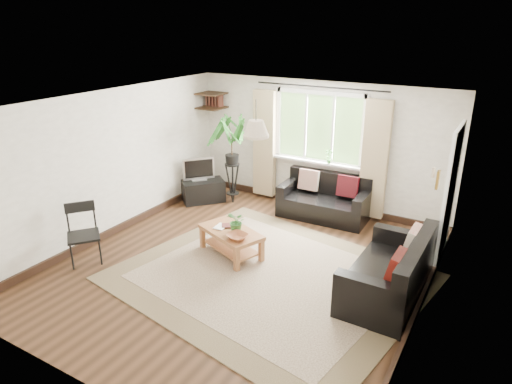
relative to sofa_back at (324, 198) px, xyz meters
The scene contains 24 objects.
floor 2.35m from the sofa_back, 98.30° to the right, with size 5.50×5.50×0.00m, color black.
ceiling 3.08m from the sofa_back, 98.30° to the right, with size 5.50×5.50×0.00m, color white.
wall_back 1.00m from the sofa_back, 126.21° to the left, with size 5.00×0.02×2.40m, color beige.
wall_front 5.12m from the sofa_back, 93.80° to the right, with size 5.00×0.02×2.40m, color beige.
wall_left 3.74m from the sofa_back, 141.03° to the right, with size 0.02×5.50×2.40m, color beige.
wall_right 3.26m from the sofa_back, 46.64° to the right, with size 0.02×5.50×2.40m, color beige.
rug 2.38m from the sofa_back, 86.43° to the right, with size 3.92×3.36×0.02m, color beige.
window 1.29m from the sofa_back, 128.74° to the left, with size 2.50×0.16×2.16m, color white, non-canonical shape.
door 2.30m from the sofa_back, 15.52° to the right, with size 0.06×0.96×2.06m, color silver.
corner_shelf 3.00m from the sofa_back, behind, with size 0.50×0.50×0.34m, color black, non-canonical shape.
pendant_lamp 2.55m from the sofa_back, 100.02° to the right, with size 0.36×0.36×0.54m, color beige, non-canonical shape.
wall_sconce 3.20m from the sofa_back, 43.56° to the right, with size 0.12×0.12×0.28m, color beige, non-canonical shape.
sofa_back is the anchor object (origin of this frame).
sofa_right 2.58m from the sofa_back, 49.40° to the right, with size 0.85×1.70×0.80m, color black, non-canonical shape.
coffee_table 2.18m from the sofa_back, 108.26° to the right, with size 1.02×0.56×0.42m, color brown, non-canonical shape.
table_plant 2.14m from the sofa_back, 105.70° to the right, with size 0.29×0.25×0.32m, color #2E6528.
bowl 2.30m from the sofa_back, 101.00° to the right, with size 0.30×0.30×0.07m, color #A25A38.
book_a 2.26m from the sofa_back, 114.98° to the right, with size 0.17×0.23×0.02m, color white.
book_b 2.06m from the sofa_back, 113.76° to the right, with size 0.17×0.23×0.02m, color #502420.
tv_stand 2.42m from the sofa_back, 168.82° to the right, with size 0.80×0.45×0.43m, color black.
tv 2.53m from the sofa_back, 169.23° to the right, with size 0.62×0.21×0.47m, color #A5A5AA, non-canonical shape.
palm_stand 1.91m from the sofa_back, behind, with size 0.67×0.67×1.73m, color black, non-canonical shape.
folding_chair 4.14m from the sofa_back, 124.47° to the right, with size 0.48×0.48×0.93m, color black, non-canonical shape.
sill_plant 0.77m from the sofa_back, 104.09° to the left, with size 0.14×0.10×0.27m, color #2D6023.
Camera 1 is at (3.13, -4.99, 3.42)m, focal length 32.00 mm.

